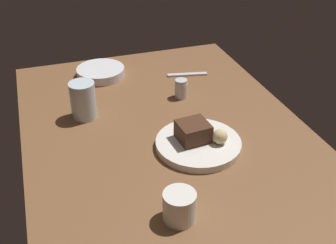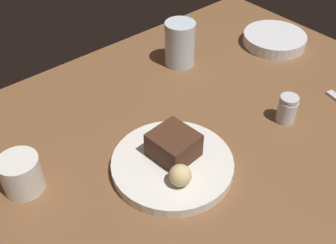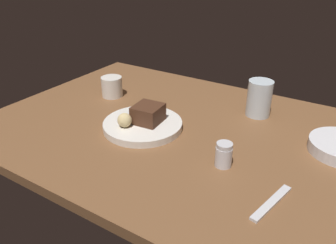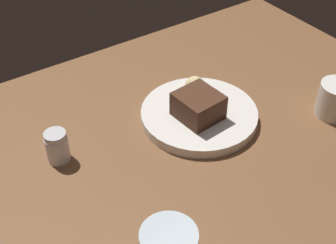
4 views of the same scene
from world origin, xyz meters
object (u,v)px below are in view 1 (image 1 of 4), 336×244
(chocolate_cake_slice, at_px, (193,131))
(water_glass, at_px, (83,100))
(bread_roll, at_px, (220,136))
(salt_shaker, at_px, (181,89))
(side_bowl, at_px, (101,72))
(coffee_cup, at_px, (179,207))
(dessert_plate, at_px, (198,144))
(dessert_spoon, at_px, (187,74))

(chocolate_cake_slice, bearing_deg, water_glass, -133.53)
(bread_roll, distance_m, salt_shaker, 0.32)
(bread_roll, bearing_deg, side_bowl, -157.98)
(bread_roll, bearing_deg, water_glass, -131.55)
(salt_shaker, bearing_deg, water_glass, -85.81)
(chocolate_cake_slice, height_order, coffee_cup, same)
(dessert_plate, relative_size, water_glass, 2.04)
(water_glass, height_order, side_bowl, water_glass)
(chocolate_cake_slice, height_order, bread_roll, chocolate_cake_slice)
(dessert_spoon, bearing_deg, dessert_plate, 85.12)
(coffee_cup, xyz_separation_m, dessert_spoon, (-0.69, 0.28, -0.03))
(chocolate_cake_slice, relative_size, salt_shaker, 1.29)
(bread_roll, height_order, side_bowl, bread_roll)
(chocolate_cake_slice, height_order, water_glass, water_glass)
(bread_roll, bearing_deg, dessert_spoon, 170.28)
(chocolate_cake_slice, distance_m, dessert_spoon, 0.45)
(dessert_plate, distance_m, dessert_spoon, 0.46)
(bread_roll, distance_m, side_bowl, 0.61)
(dessert_plate, height_order, dessert_spoon, dessert_plate)
(salt_shaker, bearing_deg, chocolate_cake_slice, -13.10)
(water_glass, height_order, coffee_cup, water_glass)
(coffee_cup, bearing_deg, dessert_spoon, 157.97)
(dessert_plate, xyz_separation_m, dessert_spoon, (-0.44, 0.13, -0.01))
(salt_shaker, height_order, side_bowl, salt_shaker)
(water_glass, relative_size, coffee_cup, 1.56)
(dessert_plate, distance_m, side_bowl, 0.57)
(chocolate_cake_slice, bearing_deg, side_bowl, -162.62)
(chocolate_cake_slice, relative_size, coffee_cup, 1.11)
(bread_roll, distance_m, coffee_cup, 0.30)
(salt_shaker, relative_size, side_bowl, 0.37)
(chocolate_cake_slice, bearing_deg, bread_roll, 58.18)
(salt_shaker, xyz_separation_m, side_bowl, (-0.25, -0.23, -0.02))
(bread_roll, height_order, salt_shaker, salt_shaker)
(side_bowl, xyz_separation_m, dessert_spoon, (0.10, 0.31, -0.01))
(chocolate_cake_slice, xyz_separation_m, water_glass, (-0.25, -0.27, 0.01))
(salt_shaker, height_order, dessert_spoon, salt_shaker)
(chocolate_cake_slice, distance_m, salt_shaker, 0.29)
(dessert_plate, bearing_deg, salt_shaker, 169.66)
(bread_roll, height_order, coffee_cup, coffee_cup)
(water_glass, relative_size, side_bowl, 0.67)
(bread_roll, relative_size, salt_shaker, 0.66)
(salt_shaker, relative_size, water_glass, 0.55)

